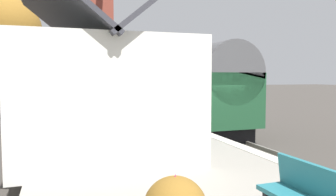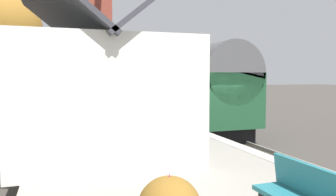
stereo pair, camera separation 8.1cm
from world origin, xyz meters
TOP-DOWN VIEW (x-y plane):
  - ground_plane at (0.00, 0.00)m, footprint 160.00×160.00m
  - platform at (0.00, 3.74)m, footprint 32.00×5.48m
  - platform_edge_coping at (0.00, 1.18)m, footprint 32.00×0.36m
  - rail_near at (0.00, -1.62)m, footprint 52.00×0.08m
  - rail_far at (0.00, -0.18)m, footprint 52.00×0.08m
  - train at (4.05, -0.90)m, footprint 10.21×2.73m
  - station_building at (-3.16, 4.82)m, footprint 6.92×4.18m
  - bench_near_building at (8.58, 3.18)m, footprint 1.42×0.50m
  - bench_mid_platform at (10.76, 3.34)m, footprint 1.41×0.46m
  - planter_bench_right at (4.31, 4.45)m, footprint 0.45×0.45m
  - planter_corner_building at (4.63, 2.64)m, footprint 0.53×0.53m
  - planter_by_door at (8.34, 4.41)m, footprint 0.52×0.52m
  - planter_edge_far at (9.68, 2.27)m, footprint 0.65×0.65m
  - planter_under_sign at (5.98, 4.30)m, footprint 0.95×0.32m
  - planter_edge_near at (6.25, 5.46)m, footprint 0.81×0.32m
  - lamp_post_platform at (6.84, 1.92)m, footprint 0.32×0.50m
  - station_sign_board at (5.22, 2.04)m, footprint 0.96×0.06m
  - tree_far_right at (10.21, 8.78)m, footprint 4.09×4.33m

SIDE VIEW (x-z plane):
  - ground_plane at x=0.00m, z-range 0.00..0.00m
  - rail_near at x=0.00m, z-range 0.00..0.14m
  - rail_far at x=0.00m, z-range 0.00..0.14m
  - platform at x=0.00m, z-range 0.00..0.95m
  - platform_edge_coping at x=0.00m, z-range 0.95..0.96m
  - planter_edge_near at x=6.25m, z-range 0.94..1.52m
  - planter_under_sign at x=5.98m, z-range 0.94..1.57m
  - planter_bench_right at x=4.31m, z-range 0.97..1.68m
  - planter_by_door at x=8.34m, z-range 0.96..1.76m
  - planter_corner_building at x=4.63m, z-range 0.98..1.83m
  - bench_near_building at x=8.58m, z-range 0.98..1.86m
  - bench_mid_platform at x=10.76m, z-range 0.98..1.86m
  - planter_edge_far at x=9.68m, z-range 0.96..1.89m
  - station_sign_board at x=5.22m, z-range 1.35..2.92m
  - train at x=4.05m, z-range 0.06..4.38m
  - station_building at x=-3.16m, z-range -0.41..5.37m
  - lamp_post_platform at x=6.84m, z-range 1.63..4.92m
  - tree_far_right at x=10.21m, z-range 1.83..9.56m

